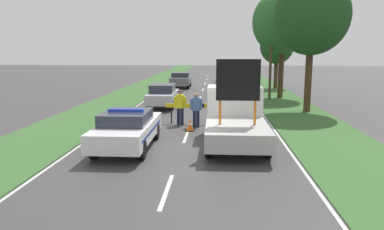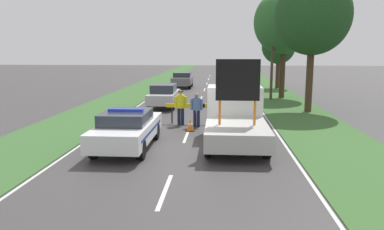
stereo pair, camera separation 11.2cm
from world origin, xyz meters
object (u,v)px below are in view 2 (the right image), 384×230
work_truck (235,117)px  roadside_tree_mid_left (284,22)px  pedestrian_civilian (197,107)px  queued_car_sedan_black (227,86)px  queued_car_suv_grey (182,80)px  traffic_cone_near_truck (130,113)px  roadside_tree_near_left (279,47)px  utility_pole (272,50)px  traffic_cone_near_police (190,125)px  police_officer (181,105)px  traffic_cone_centre_front (144,125)px  police_car (127,128)px  roadside_tree_near_right (313,16)px  road_barrier (195,107)px  queued_car_sedan_silver (164,95)px

work_truck → roadside_tree_mid_left: (4.24, 14.79, 4.78)m
pedestrian_civilian → work_truck: bearing=-60.5°
queued_car_sedan_black → queued_car_suv_grey: bearing=-58.1°
traffic_cone_near_truck → roadside_tree_near_left: bearing=58.5°
utility_pole → work_truck: bearing=-103.4°
traffic_cone_near_police → work_truck: bearing=-45.9°
police_officer → traffic_cone_centre_front: (-1.60, -1.45, -0.78)m
traffic_cone_near_truck → utility_pole: (8.83, 8.60, 3.43)m
traffic_cone_near_police → utility_pole: size_ratio=0.08×
roadside_tree_mid_left → utility_pole: bearing=-132.0°
police_car → work_truck: work_truck is taller
traffic_cone_centre_front → roadside_tree_near_left: bearing=65.7°
police_officer → traffic_cone_near_police: size_ratio=3.15×
police_car → pedestrian_civilian: bearing=56.9°
police_car → roadside_tree_mid_left: 18.77m
police_officer → utility_pole: 12.13m
police_officer → traffic_cone_near_truck: 3.50m
traffic_cone_near_truck → roadside_tree_near_right: 12.05m
traffic_cone_near_truck → roadside_tree_near_left: (10.59, 17.26, 3.78)m
police_officer → traffic_cone_near_police: (0.58, -1.37, -0.77)m
police_officer → traffic_cone_centre_front: bearing=22.3°
roadside_tree_near_right → utility_pole: (-1.51, 5.63, -2.01)m
queued_car_suv_grey → roadside_tree_near_right: size_ratio=0.49×
traffic_cone_centre_front → roadside_tree_near_right: (8.96, 6.10, 5.47)m
roadside_tree_mid_left → work_truck: bearing=-106.0°
work_truck → roadside_tree_near_left: bearing=-98.7°
police_car → queued_car_suv_grey: police_car is taller
queued_car_sedan_black → police_car: bearing=76.1°
pedestrian_civilian → traffic_cone_near_truck: (-3.80, 2.10, -0.69)m
traffic_cone_centre_front → roadside_tree_near_left: roadside_tree_near_left is taller
traffic_cone_centre_front → police_officer: bearing=42.2°
queued_car_suv_grey → traffic_cone_centre_front: bearing=90.5°
utility_pole → roadside_tree_mid_left: bearing=48.0°
work_truck → utility_pole: utility_pole is taller
traffic_cone_near_truck → roadside_tree_near_right: size_ratio=0.07×
pedestrian_civilian → roadside_tree_near_right: bearing=37.1°
traffic_cone_centre_front → traffic_cone_near_truck: size_ratio=0.89×
road_barrier → traffic_cone_centre_front: size_ratio=5.52×
police_car → police_officer: size_ratio=2.81×
traffic_cone_near_police → traffic_cone_centre_front: (-2.19, -0.08, -0.01)m
traffic_cone_centre_front → roadside_tree_near_right: size_ratio=0.07×
pedestrian_civilian → utility_pole: utility_pole is taller
traffic_cone_centre_front → queued_car_sedan_silver: queued_car_sedan_silver is taller
police_officer → queued_car_sedan_silver: police_officer is taller
police_car → queued_car_suv_grey: size_ratio=1.25×
traffic_cone_centre_front → roadside_tree_near_right: roadside_tree_near_right is taller
roadside_tree_near_left → roadside_tree_mid_left: 7.82m
queued_car_sedan_black → queued_car_suv_grey: 8.23m
work_truck → roadside_tree_near_right: bearing=-116.6°
traffic_cone_near_police → roadside_tree_near_left: bearing=70.9°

